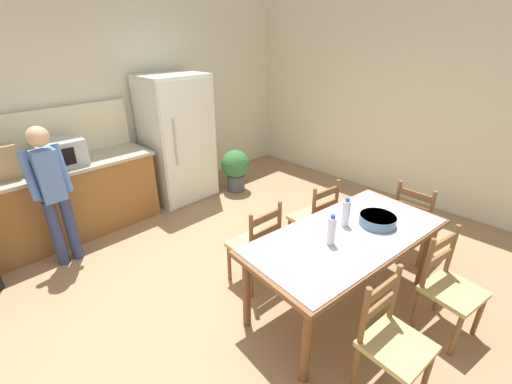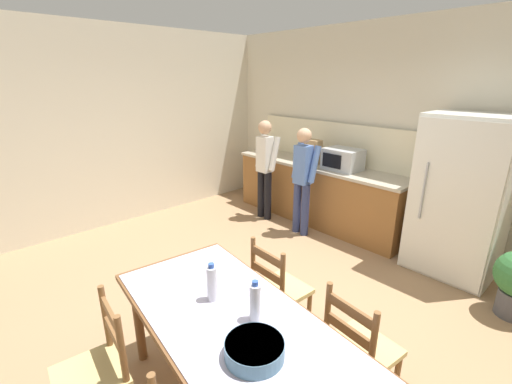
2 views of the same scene
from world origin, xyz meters
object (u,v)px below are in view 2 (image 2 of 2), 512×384
Objects in this scene: microwave at (343,159)px; person_at_counter at (303,176)px; chair_side_near_left at (96,372)px; chair_side_far_right at (359,349)px; dining_table at (232,329)px; bottle_near_centre at (212,283)px; bottle_off_centre at (255,302)px; person_at_sink at (265,165)px; serving_bowl at (254,349)px; chair_side_far_left at (278,289)px; refrigerator at (461,197)px; paper_bag at (313,152)px.

person_at_counter is (-0.28, -0.52, -0.21)m from microwave.
chair_side_far_right is at bearing 59.81° from chair_side_near_left.
bottle_near_centre is at bearing 173.79° from dining_table.
person_at_sink is at bearing 134.97° from bottle_off_centre.
serving_bowl is 0.35× the size of chair_side_far_left.
refrigerator is 2.38m from chair_side_far_left.
person_at_sink is at bearing 88.52° from person_at_counter.
bottle_off_centre reaches higher than chair_side_far_right.
serving_bowl is 1.07m from chair_side_near_left.
refrigerator is at bearing -78.18° from chair_side_far_right.
refrigerator is at bearing 90.44° from serving_bowl.
serving_bowl is at bearing -43.20° from bottle_off_centre.
serving_bowl is 0.35× the size of chair_side_near_left.
microwave is 3.01m from chair_side_far_right.
refrigerator is at bearing -74.81° from person_at_counter.
chair_side_far_right is (0.50, 0.68, -0.24)m from dining_table.
dining_table is 2.16× the size of chair_side_far_right.
serving_bowl is 0.21× the size of person_at_counter.
person_at_sink is at bearing 135.11° from serving_bowl.
microwave is 2.52m from chair_side_far_left.
chair_side_near_left is 1.47m from chair_side_far_left.
serving_bowl is (0.32, -0.10, 0.13)m from dining_table.
refrigerator reaches higher than serving_bowl.
chair_side_far_right is at bearing 176.60° from chair_side_far_left.
person_at_counter is at bearing -64.25° from paper_bag.
chair_side_far_left is (0.93, -2.26, -0.63)m from microwave.
person_at_sink is at bearing 125.52° from chair_side_near_left.
chair_side_far_right is at bearing -131.82° from person_at_counter.
refrigerator is at bearing -0.69° from microwave.
paper_bag is 3.54m from dining_table.
bottle_near_centre is at bearing -100.02° from refrigerator.
bottle_near_centre is 2.82m from person_at_counter.
bottle_near_centre is at bearing 100.78° from chair_side_far_left.
person_at_counter is at bearing -91.48° from person_at_sink.
bottle_near_centre reaches higher than chair_side_far_left.
refrigerator reaches higher than chair_side_far_right.
paper_bag is 0.76m from person_at_sink.
person_at_counter reaches higher than chair_side_near_left.
paper_bag is at bearing 115.17° from chair_side_near_left.
bottle_off_centre is at bearing -64.96° from microwave.
person_at_counter is (-1.65, 2.42, -0.03)m from bottle_off_centre.
chair_side_far_left is at bearing -145.19° from person_at_counter.
serving_bowl is (1.59, -3.14, -0.25)m from microwave.
chair_side_far_left is at bearing -105.78° from refrigerator.
chair_side_far_left is (-0.63, -2.24, -0.47)m from refrigerator.
chair_side_near_left is 3.39m from person_at_counter.
bottle_near_centre is 0.88m from chair_side_far_left.
dining_table is at bearing -137.44° from person_at_sink.
bottle_off_centre is (0.34, 0.07, 0.00)m from bottle_near_centre.
chair_side_far_left is at bearing -131.50° from person_at_sink.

